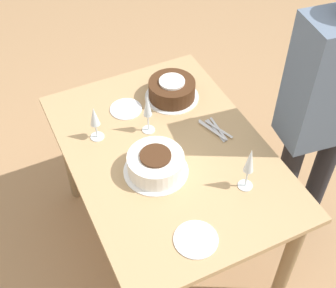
% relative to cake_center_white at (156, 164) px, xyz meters
% --- Properties ---
extents(ground_plane, '(12.00, 12.00, 0.00)m').
position_rel_cake_center_white_xyz_m(ground_plane, '(0.09, -0.10, -0.81)').
color(ground_plane, '#A87F56').
extents(dining_table, '(1.27, 0.90, 0.76)m').
position_rel_cake_center_white_xyz_m(dining_table, '(0.09, -0.10, -0.18)').
color(dining_table, tan).
rests_on(dining_table, ground_plane).
extents(cake_center_white, '(0.29, 0.29, 0.11)m').
position_rel_cake_center_white_xyz_m(cake_center_white, '(0.00, 0.00, 0.00)').
color(cake_center_white, white).
rests_on(cake_center_white, dining_table).
extents(cake_front_chocolate, '(0.28, 0.28, 0.11)m').
position_rel_cake_center_white_xyz_m(cake_front_chocolate, '(0.42, -0.29, 0.00)').
color(cake_front_chocolate, white).
rests_on(cake_front_chocolate, dining_table).
extents(wine_glass_near, '(0.06, 0.06, 0.23)m').
position_rel_cake_center_white_xyz_m(wine_glass_near, '(0.25, -0.08, 0.10)').
color(wine_glass_near, silver).
rests_on(wine_glass_near, dining_table).
extents(wine_glass_far, '(0.07, 0.07, 0.19)m').
position_rel_cake_center_white_xyz_m(wine_glass_far, '(0.32, 0.17, 0.07)').
color(wine_glass_far, silver).
rests_on(wine_glass_far, dining_table).
extents(wine_glass_extra, '(0.07, 0.07, 0.24)m').
position_rel_cake_center_white_xyz_m(wine_glass_extra, '(-0.24, -0.32, 0.11)').
color(wine_glass_extra, silver).
rests_on(wine_glass_extra, dining_table).
extents(dessert_plate_left, '(0.18, 0.18, 0.01)m').
position_rel_cake_center_white_xyz_m(dessert_plate_left, '(-0.39, 0.00, -0.05)').
color(dessert_plate_left, silver).
rests_on(dessert_plate_left, dining_table).
extents(dessert_plate_right, '(0.16, 0.16, 0.01)m').
position_rel_cake_center_white_xyz_m(dessert_plate_right, '(0.44, -0.03, -0.05)').
color(dessert_plate_right, silver).
rests_on(dessert_plate_right, dining_table).
extents(fork_pile, '(0.19, 0.10, 0.01)m').
position_rel_cake_center_white_xyz_m(fork_pile, '(0.11, -0.37, -0.04)').
color(fork_pile, silver).
rests_on(fork_pile, dining_table).
extents(person_cutting, '(0.27, 0.42, 1.58)m').
position_rel_cake_center_white_xyz_m(person_cutting, '(-0.12, -0.82, 0.14)').
color(person_cutting, '#232328').
rests_on(person_cutting, ground_plane).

